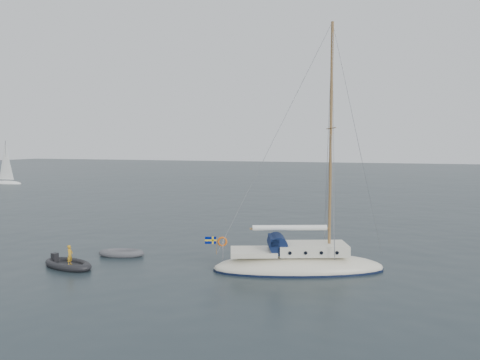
% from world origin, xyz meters
% --- Properties ---
extents(ground, '(300.00, 300.00, 0.00)m').
position_xyz_m(ground, '(0.00, 0.00, 0.00)').
color(ground, black).
rests_on(ground, ground).
extents(sailboat, '(10.02, 3.00, 14.27)m').
position_xyz_m(sailboat, '(3.96, -0.40, 1.08)').
color(sailboat, beige).
rests_on(sailboat, ground).
extents(dinghy, '(2.89, 1.31, 0.41)m').
position_xyz_m(dinghy, '(-7.36, -0.59, 0.18)').
color(dinghy, '#545459').
rests_on(dinghy, ground).
extents(rib, '(3.54, 1.61, 1.34)m').
position_xyz_m(rib, '(-8.74, -3.96, 0.21)').
color(rib, black).
rests_on(rib, ground).
extents(distant_yacht_a, '(6.05, 3.23, 8.02)m').
position_xyz_m(distant_yacht_a, '(-56.05, 38.79, 3.43)').
color(distant_yacht_a, white).
rests_on(distant_yacht_a, ground).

